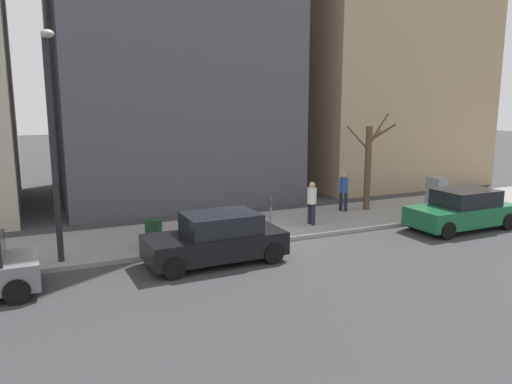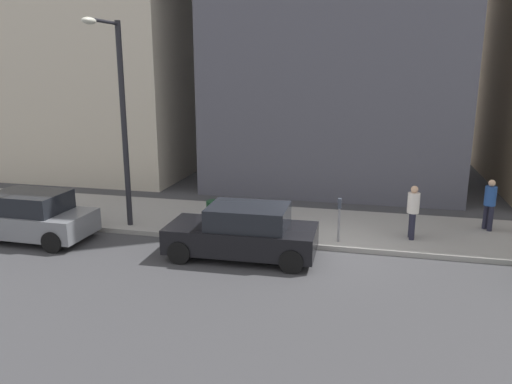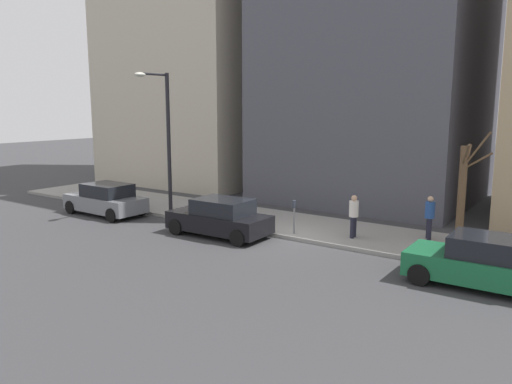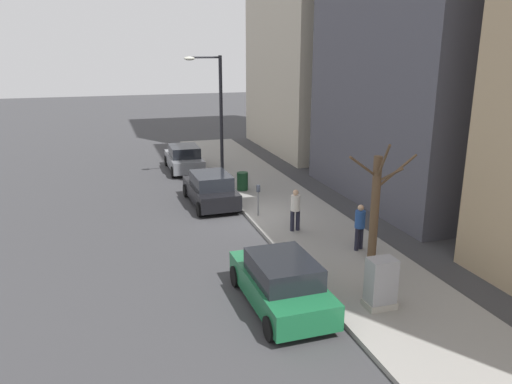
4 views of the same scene
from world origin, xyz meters
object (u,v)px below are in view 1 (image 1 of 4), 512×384
utility_box (436,194)px  bare_tree (368,164)px  parked_car_green (462,210)px  office_tower_left (367,47)px  pedestrian_near_meter (344,190)px  trash_bin (154,233)px  parked_car_black (217,239)px  parking_meter (271,213)px  pedestrian_midblock (312,201)px  streetlamp (52,132)px

utility_box → bare_tree: bearing=64.0°
parked_car_green → utility_box: size_ratio=2.96×
office_tower_left → pedestrian_near_meter: bearing=139.4°
parked_car_green → trash_bin: (2.09, 11.37, -0.14)m
parked_car_black → office_tower_left: office_tower_left is taller
parking_meter → pedestrian_midblock: bearing=-68.9°
pedestrian_midblock → office_tower_left: size_ratio=0.10×
parked_car_black → pedestrian_midblock: bearing=-65.1°
streetlamp → bare_tree: streetlamp is taller
bare_tree → office_tower_left: 11.62m
parked_car_green → pedestrian_near_meter: pedestrian_near_meter is taller
parked_car_black → office_tower_left: 19.78m
pedestrian_near_meter → office_tower_left: 12.68m
parked_car_black → streetlamp: size_ratio=0.65×
bare_tree → office_tower_left: size_ratio=0.26×
bare_tree → pedestrian_near_meter: bearing=83.9°
parked_car_black → pedestrian_midblock: 5.27m
streetlamp → office_tower_left: size_ratio=0.41×
parked_car_green → pedestrian_near_meter: (3.93, 2.73, 0.35)m
parked_car_green → streetlamp: 14.69m
parked_car_black → pedestrian_midblock: (2.33, -4.71, 0.35)m
utility_box → pedestrian_near_meter: size_ratio=0.86×
streetlamp → parking_meter: bearing=-88.6°
trash_bin → streetlamp: bearing=102.1°
streetlamp → parked_car_green: bearing=-95.9°
streetlamp → bare_tree: (2.33, -12.65, -1.89)m
trash_bin → pedestrian_midblock: bearing=-86.5°
trash_bin → office_tower_left: (9.90, -15.55, 7.41)m
parked_car_black → bare_tree: bare_tree is taller
parked_car_black → parking_meter: (1.50, -2.56, 0.24)m
pedestrian_near_meter → parked_car_black: bearing=-88.2°
pedestrian_near_meter → pedestrian_midblock: size_ratio=1.00×
parked_car_black → pedestrian_near_meter: size_ratio=2.55×
utility_box → pedestrian_midblock: size_ratio=0.86×
parking_meter → parked_car_green: bearing=-102.6°
parked_car_black → pedestrian_near_meter: (3.78, -7.16, 0.35)m
pedestrian_midblock → parked_car_green: bearing=-119.8°
bare_tree → parked_car_green: bearing=-157.3°
parked_car_green → parked_car_black: (0.15, 9.89, 0.00)m
streetlamp → bare_tree: size_ratio=1.56×
trash_bin → parked_car_black: bearing=-142.9°
parked_car_green → trash_bin: bearing=78.6°
parked_car_black → bare_tree: 9.18m
streetlamp → pedestrian_midblock: bearing=-83.7°
streetlamp → office_tower_left: bearing=-60.3°
parked_car_black → streetlamp: 5.60m
parked_car_green → parking_meter: 7.52m
office_tower_left → bare_tree: bearing=144.8°
utility_box → streetlamp: 15.70m
parking_meter → streetlamp: streetlamp is taller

